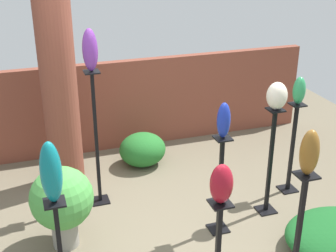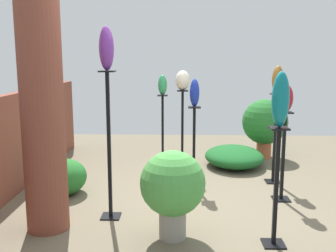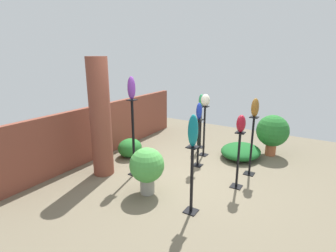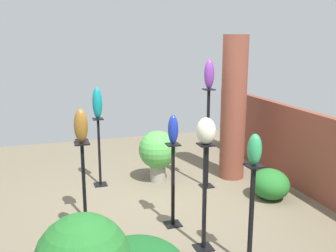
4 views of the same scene
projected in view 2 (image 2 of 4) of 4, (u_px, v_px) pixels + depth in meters
ground_plane at (199, 200)px, 4.71m from camera, size 8.00×8.00×0.00m
brick_wall_back at (5, 148)px, 4.67m from camera, size 5.60×0.12×1.25m
brick_pillar at (43, 112)px, 3.74m from camera, size 0.41×0.41×2.36m
pedestal_violet at (109, 151)px, 4.09m from camera, size 0.20×0.20×1.56m
pedestal_cobalt at (194, 150)px, 5.16m from camera, size 0.20×0.20×1.06m
pedestal_ivory at (182, 135)px, 5.78m from camera, size 0.20×0.20×1.22m
pedestal_teal at (276, 193)px, 3.51m from camera, size 0.20×0.20×1.09m
pedestal_bronze at (275, 142)px, 5.29m from camera, size 0.20×0.20×1.22m
pedestal_ruby at (283, 160)px, 4.64m from camera, size 0.20×0.20×1.07m
pedestal_jade at (163, 132)px, 6.26m from camera, size 0.20×0.20×1.10m
art_vase_violet at (106, 48)px, 3.91m from camera, size 0.16×0.15×0.44m
art_vase_cobalt at (195, 93)px, 5.03m from camera, size 0.13×0.13×0.36m
art_vase_ivory at (183, 80)px, 5.64m from camera, size 0.21×0.21×0.28m
art_vase_teal at (280, 100)px, 3.36m from camera, size 0.16×0.15×0.48m
art_vase_bronze at (278, 80)px, 5.14m from camera, size 0.14×0.15×0.37m
art_vase_ruby at (286, 98)px, 4.51m from camera, size 0.18×0.16×0.32m
art_vase_jade at (163, 85)px, 6.13m from camera, size 0.14×0.14×0.31m
potted_plant_near_pillar at (265, 123)px, 6.60m from camera, size 0.76×0.76×1.00m
potted_plant_walkway_edge at (173, 186)px, 3.64m from camera, size 0.61×0.61×0.85m
foliage_bed_east at (64, 177)px, 4.89m from camera, size 0.61×0.54×0.44m
foliage_bed_west at (234, 156)px, 6.16m from camera, size 1.09×0.91×0.31m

